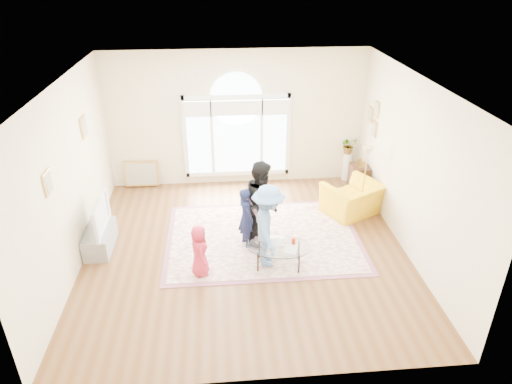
{
  "coord_description": "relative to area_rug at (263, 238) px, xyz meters",
  "views": [
    {
      "loc": [
        -0.44,
        -7.19,
        4.97
      ],
      "look_at": [
        0.22,
        0.3,
        1.08
      ],
      "focal_mm": 32.0,
      "sensor_mm": 36.0,
      "label": 1
    }
  ],
  "objects": [
    {
      "name": "potted_plant",
      "position": [
        2.33,
        2.51,
        0.9
      ],
      "size": [
        0.44,
        0.4,
        0.42
      ],
      "primitive_type": "imported",
      "rotation": [
        0.0,
        0.0,
        0.21
      ],
      "color": "#33722D",
      "rests_on": "plant_pedestal"
    },
    {
      "name": "child_blue",
      "position": [
        -0.01,
        -0.84,
        0.78
      ],
      "size": [
        0.59,
        1.01,
        1.54
      ],
      "primitive_type": "imported",
      "rotation": [
        0.0,
        0.0,
        1.55
      ],
      "color": "#6090CF",
      "rests_on": "area_rug"
    },
    {
      "name": "plant_pedestal",
      "position": [
        2.33,
        2.51,
        0.34
      ],
      "size": [
        0.2,
        0.2,
        0.7
      ],
      "primitive_type": "cylinder",
      "color": "white",
      "rests_on": "ground"
    },
    {
      "name": "floor_lamp",
      "position": [
        2.23,
        0.87,
        1.27
      ],
      "size": [
        0.28,
        0.28,
        1.51
      ],
      "color": "black",
      "rests_on": "ground"
    },
    {
      "name": "leaning_picture",
      "position": [
        -2.68,
        2.52,
        -0.01
      ],
      "size": [
        0.8,
        0.14,
        0.62
      ],
      "primitive_type": "cube",
      "rotation": [
        -0.14,
        0.0,
        0.0
      ],
      "color": "tan",
      "rests_on": "ground"
    },
    {
      "name": "child_black",
      "position": [
        -0.03,
        -0.07,
        0.84
      ],
      "size": [
        0.84,
        0.96,
        1.66
      ],
      "primitive_type": "imported",
      "rotation": [
        0.0,
        0.0,
        1.28
      ],
      "color": "black",
      "rests_on": "area_rug"
    },
    {
      "name": "area_rug",
      "position": [
        0.0,
        0.0,
        0.0
      ],
      "size": [
        3.6,
        2.6,
        0.02
      ],
      "primitive_type": "cube",
      "color": "beige",
      "rests_on": "ground"
    },
    {
      "name": "coffee_table",
      "position": [
        0.18,
        -0.93,
        0.39
      ],
      "size": [
        1.23,
        0.89,
        0.54
      ],
      "rotation": [
        0.0,
        0.0,
        -0.16
      ],
      "color": "silver",
      "rests_on": "ground"
    },
    {
      "name": "television",
      "position": [
        -3.11,
        -0.08,
        0.72
      ],
      "size": [
        0.17,
        1.06,
        0.61
      ],
      "color": "black",
      "rests_on": "tv_console"
    },
    {
      "name": "armchair",
      "position": [
        2.0,
        0.81,
        0.35
      ],
      "size": [
        1.43,
        1.37,
        0.72
      ],
      "primitive_type": "imported",
      "rotation": [
        0.0,
        0.0,
        3.64
      ],
      "color": "yellow",
      "rests_on": "ground"
    },
    {
      "name": "side_cabinet",
      "position": [
        2.41,
        1.75,
        0.34
      ],
      "size": [
        0.4,
        0.5,
        0.7
      ],
      "primitive_type": "cube",
      "color": "black",
      "rests_on": "ground"
    },
    {
      "name": "child_navy",
      "position": [
        -0.35,
        -0.2,
        0.61
      ],
      "size": [
        0.42,
        0.51,
        1.19
      ],
      "primitive_type": "imported",
      "rotation": [
        0.0,
        0.0,
        1.94
      ],
      "color": "#141B3C",
      "rests_on": "area_rug"
    },
    {
      "name": "child_pink",
      "position": [
        -0.25,
        -0.05,
        0.6
      ],
      "size": [
        0.52,
        0.75,
        1.18
      ],
      "primitive_type": "imported",
      "rotation": [
        0.0,
        0.0,
        1.95
      ],
      "color": "#EAA8B9",
      "rests_on": "area_rug"
    },
    {
      "name": "room_shell",
      "position": [
        -0.36,
        2.45,
        1.56
      ],
      "size": [
        6.0,
        6.0,
        6.0
      ],
      "color": "beige",
      "rests_on": "ground"
    },
    {
      "name": "tv_console",
      "position": [
        -3.12,
        -0.08,
        0.2
      ],
      "size": [
        0.45,
        1.0,
        0.42
      ],
      "primitive_type": "cube",
      "color": "gray",
      "rests_on": "ground"
    },
    {
      "name": "rug_border",
      "position": [
        -0.0,
        -0.0,
        -0.0
      ],
      "size": [
        3.8,
        2.8,
        0.01
      ],
      "primitive_type": "cube",
      "color": "#905266",
      "rests_on": "ground"
    },
    {
      "name": "child_red",
      "position": [
        -1.21,
        -1.05,
        0.49
      ],
      "size": [
        0.37,
        0.51,
        0.95
      ],
      "primitive_type": "imported",
      "rotation": [
        0.0,
        0.0,
        1.73
      ],
      "color": "#C52842",
      "rests_on": "area_rug"
    },
    {
      "name": "ground",
      "position": [
        -0.37,
        -0.38,
        -0.01
      ],
      "size": [
        6.0,
        6.0,
        0.0
      ],
      "primitive_type": "plane",
      "color": "brown",
      "rests_on": "ground"
    }
  ]
}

